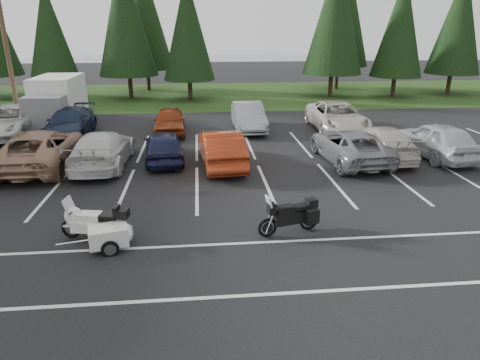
% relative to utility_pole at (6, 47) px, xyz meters
% --- Properties ---
extents(ground, '(120.00, 120.00, 0.00)m').
position_rel_utility_pole_xyz_m(ground, '(10.00, -12.00, -4.70)').
color(ground, black).
rests_on(ground, ground).
extents(grass_strip, '(80.00, 16.00, 0.01)m').
position_rel_utility_pole_xyz_m(grass_strip, '(10.00, 12.00, -4.69)').
color(grass_strip, '#1B3A12').
rests_on(grass_strip, ground).
extents(lake_water, '(70.00, 50.00, 0.02)m').
position_rel_utility_pole_xyz_m(lake_water, '(14.00, 43.00, -4.70)').
color(lake_water, slate).
rests_on(lake_water, ground).
extents(utility_pole, '(1.60, 0.26, 9.00)m').
position_rel_utility_pole_xyz_m(utility_pole, '(0.00, 0.00, 0.00)').
color(utility_pole, '#473321').
rests_on(utility_pole, ground).
extents(box_truck, '(2.40, 5.60, 2.90)m').
position_rel_utility_pole_xyz_m(box_truck, '(2.00, 0.50, -3.25)').
color(box_truck, silver).
rests_on(box_truck, ground).
extents(stall_markings, '(32.00, 16.00, 0.01)m').
position_rel_utility_pole_xyz_m(stall_markings, '(10.00, -10.00, -4.69)').
color(stall_markings, silver).
rests_on(stall_markings, ground).
extents(conifer_3, '(3.87, 3.87, 9.02)m').
position_rel_utility_pole_xyz_m(conifer_3, '(-0.50, 9.40, 0.57)').
color(conifer_3, '#332316').
rests_on(conifer_3, ground).
extents(conifer_4, '(4.80, 4.80, 11.17)m').
position_rel_utility_pole_xyz_m(conifer_4, '(5.00, 10.90, 1.83)').
color(conifer_4, '#332316').
rests_on(conifer_4, ground).
extents(conifer_5, '(4.14, 4.14, 9.63)m').
position_rel_utility_pole_xyz_m(conifer_5, '(10.00, 9.60, 0.93)').
color(conifer_5, '#332316').
rests_on(conifer_5, ground).
extents(conifer_6, '(4.93, 4.93, 11.48)m').
position_rel_utility_pole_xyz_m(conifer_6, '(22.00, 10.10, 2.01)').
color(conifer_6, '#332316').
rests_on(conifer_6, ground).
extents(conifer_7, '(4.27, 4.27, 9.94)m').
position_rel_utility_pole_xyz_m(conifer_7, '(27.50, 9.80, 1.11)').
color(conifer_7, '#332316').
rests_on(conifer_7, ground).
extents(conifer_8, '(4.53, 4.53, 10.56)m').
position_rel_utility_pole_xyz_m(conifer_8, '(33.00, 10.60, 1.47)').
color(conifer_8, '#332316').
rests_on(conifer_8, ground).
extents(conifer_back_b, '(4.97, 4.97, 11.58)m').
position_rel_utility_pole_xyz_m(conifer_back_b, '(6.00, 15.50, 2.07)').
color(conifer_back_b, '#332316').
rests_on(conifer_back_b, ground).
extents(conifer_back_c, '(5.50, 5.50, 12.81)m').
position_rel_utility_pole_xyz_m(conifer_back_c, '(24.00, 14.80, 2.80)').
color(conifer_back_c, '#332316').
rests_on(conifer_back_c, ground).
extents(car_near_2, '(2.91, 6.02, 1.65)m').
position_rel_utility_pole_xyz_m(car_near_2, '(3.78, -7.71, -3.87)').
color(car_near_2, '#A0775D').
rests_on(car_near_2, ground).
extents(car_near_3, '(2.26, 5.35, 1.54)m').
position_rel_utility_pole_xyz_m(car_near_3, '(6.43, -7.82, -3.93)').
color(car_near_3, silver).
rests_on(car_near_3, ground).
extents(car_near_4, '(2.07, 4.34, 1.43)m').
position_rel_utility_pole_xyz_m(car_near_4, '(9.04, -7.34, -3.98)').
color(car_near_4, '#161938').
rests_on(car_near_4, ground).
extents(car_near_5, '(2.02, 4.89, 1.57)m').
position_rel_utility_pole_xyz_m(car_near_5, '(11.60, -8.24, -3.91)').
color(car_near_5, '#982E13').
rests_on(car_near_5, ground).
extents(car_near_6, '(2.74, 5.36, 1.45)m').
position_rel_utility_pole_xyz_m(car_near_6, '(17.41, -8.18, -3.97)').
color(car_near_6, gray).
rests_on(car_near_6, ground).
extents(car_near_7, '(2.08, 5.07, 1.47)m').
position_rel_utility_pole_xyz_m(car_near_7, '(19.03, -7.71, -3.96)').
color(car_near_7, beige).
rests_on(car_near_7, ground).
extents(car_near_8, '(2.36, 5.02, 1.66)m').
position_rel_utility_pole_xyz_m(car_near_8, '(21.68, -7.90, -3.87)').
color(car_near_8, '#B7B8BD').
rests_on(car_near_8, ground).
extents(car_far_0, '(2.94, 5.95, 1.62)m').
position_rel_utility_pole_xyz_m(car_far_0, '(0.17, -1.58, -3.89)').
color(car_far_0, silver).
rests_on(car_far_0, ground).
extents(car_far_1, '(2.11, 5.18, 1.50)m').
position_rel_utility_pole_xyz_m(car_far_1, '(3.51, -2.10, -3.95)').
color(car_far_1, '#17233B').
rests_on(car_far_1, ground).
extents(car_far_2, '(1.85, 4.29, 1.44)m').
position_rel_utility_pole_xyz_m(car_far_2, '(8.99, -2.03, -3.98)').
color(car_far_2, maroon).
rests_on(car_far_2, ground).
extents(car_far_3, '(1.72, 4.80, 1.58)m').
position_rel_utility_pole_xyz_m(car_far_3, '(13.56, -1.58, -3.91)').
color(car_far_3, gray).
rests_on(car_far_3, ground).
extents(car_far_4, '(2.84, 5.92, 1.63)m').
position_rel_utility_pole_xyz_m(car_far_4, '(18.69, -2.27, -3.88)').
color(car_far_4, beige).
rests_on(car_far_4, ground).
extents(touring_motorcycle, '(2.40, 1.12, 1.28)m').
position_rel_utility_pole_xyz_m(touring_motorcycle, '(7.60, -14.81, -4.06)').
color(touring_motorcycle, silver).
rests_on(touring_motorcycle, ground).
extents(cargo_trailer, '(1.65, 1.17, 0.69)m').
position_rel_utility_pole_xyz_m(cargo_trailer, '(8.09, -15.47, -4.35)').
color(cargo_trailer, silver).
rests_on(cargo_trailer, ground).
extents(adventure_motorcycle, '(2.28, 1.27, 1.31)m').
position_rel_utility_pole_xyz_m(adventure_motorcycle, '(13.22, -15.00, -4.04)').
color(adventure_motorcycle, black).
rests_on(adventure_motorcycle, ground).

